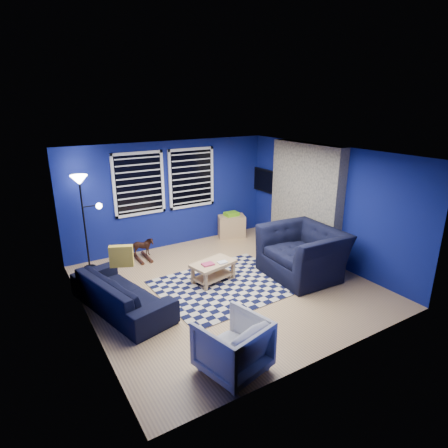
% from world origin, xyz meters
% --- Properties ---
extents(floor, '(5.00, 5.00, 0.00)m').
position_xyz_m(floor, '(0.00, 0.00, 0.00)').
color(floor, tan).
rests_on(floor, ground).
extents(ceiling, '(5.00, 5.00, 0.00)m').
position_xyz_m(ceiling, '(0.00, 0.00, 2.50)').
color(ceiling, white).
rests_on(ceiling, wall_back).
extents(wall_back, '(5.00, 0.00, 5.00)m').
position_xyz_m(wall_back, '(0.00, 2.50, 1.25)').
color(wall_back, navy).
rests_on(wall_back, floor).
extents(wall_left, '(0.00, 5.00, 5.00)m').
position_xyz_m(wall_left, '(-2.50, 0.00, 1.25)').
color(wall_left, navy).
rests_on(wall_left, floor).
extents(wall_right, '(0.00, 5.00, 5.00)m').
position_xyz_m(wall_right, '(2.50, 0.00, 1.25)').
color(wall_right, navy).
rests_on(wall_right, floor).
extents(fireplace, '(0.65, 2.00, 2.50)m').
position_xyz_m(fireplace, '(2.36, 0.50, 1.20)').
color(fireplace, gray).
rests_on(fireplace, floor).
extents(window_left, '(1.17, 0.06, 1.42)m').
position_xyz_m(window_left, '(-0.75, 2.46, 1.60)').
color(window_left, black).
rests_on(window_left, wall_back).
extents(window_right, '(1.17, 0.06, 1.42)m').
position_xyz_m(window_right, '(0.55, 2.46, 1.60)').
color(window_right, black).
rests_on(window_right, wall_back).
extents(tv, '(0.07, 1.00, 0.58)m').
position_xyz_m(tv, '(2.45, 2.00, 1.40)').
color(tv, black).
rests_on(tv, wall_right).
extents(rug, '(2.59, 2.11, 0.02)m').
position_xyz_m(rug, '(-0.00, -0.00, 0.01)').
color(rug, black).
rests_on(rug, floor).
extents(sofa, '(2.23, 1.30, 0.61)m').
position_xyz_m(sofa, '(-1.94, 0.20, 0.31)').
color(sofa, black).
rests_on(sofa, floor).
extents(armchair_big, '(1.54, 1.36, 0.97)m').
position_xyz_m(armchair_big, '(1.54, -0.40, 0.48)').
color(armchair_big, black).
rests_on(armchair_big, floor).
extents(armchair_bent, '(0.96, 0.98, 0.74)m').
position_xyz_m(armchair_bent, '(-1.16, -2.04, 0.37)').
color(armchair_bent, gray).
rests_on(armchair_bent, floor).
extents(rocking_horse, '(0.38, 0.55, 0.43)m').
position_xyz_m(rocking_horse, '(-0.94, 2.02, 0.28)').
color(rocking_horse, '#432A15').
rests_on(rocking_horse, floor).
extents(coffee_table, '(0.93, 0.65, 0.42)m').
position_xyz_m(coffee_table, '(-0.13, 0.27, 0.29)').
color(coffee_table, tan).
rests_on(coffee_table, rug).
extents(cabinet, '(0.78, 0.66, 0.65)m').
position_xyz_m(cabinet, '(1.55, 2.25, 0.29)').
color(cabinet, tan).
rests_on(cabinet, floor).
extents(floor_lamp, '(0.54, 0.33, 1.98)m').
position_xyz_m(floor_lamp, '(-2.02, 2.16, 1.62)').
color(floor_lamp, black).
rests_on(floor_lamp, floor).
extents(throw_pillow, '(0.42, 0.27, 0.38)m').
position_xyz_m(throw_pillow, '(-1.79, 0.56, 0.80)').
color(throw_pillow, gold).
rests_on(throw_pillow, sofa).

